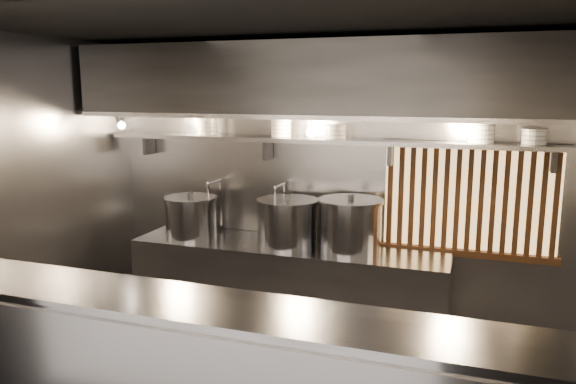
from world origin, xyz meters
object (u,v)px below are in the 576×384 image
Objects in this scene: stock_pot_left at (191,217)px; stock_pot_right at (350,225)px; heat_lamp at (120,119)px; stock_pot_mid at (288,222)px; pendant_bulb at (311,132)px.

stock_pot_right is (1.59, 0.06, 0.03)m from stock_pot_left.
heat_lamp is 1.88m from stock_pot_mid.
stock_pot_mid is 0.60m from stock_pot_right.
stock_pot_left is 0.78× the size of stock_pot_right.
stock_pot_right is at bearing 2.20° from stock_pot_mid.
stock_pot_left is 0.99× the size of stock_pot_mid.
stock_pot_mid reaches higher than stock_pot_left.
stock_pot_right reaches higher than stock_pot_left.
stock_pot_right is (0.60, 0.02, 0.02)m from stock_pot_mid.
heat_lamp is at bearing -169.00° from pendant_bulb.
stock_pot_left is at bearing -177.85° from stock_pot_mid.
stock_pot_left is at bearing -174.93° from pendant_bulb.
heat_lamp is at bearing -172.12° from stock_pot_right.
heat_lamp is 0.44× the size of stock_pot_right.
pendant_bulb is (1.80, 0.35, -0.11)m from heat_lamp.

